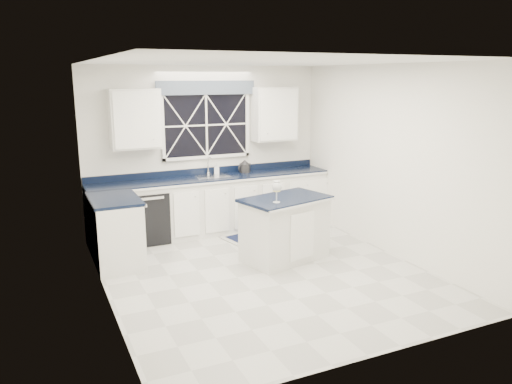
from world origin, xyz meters
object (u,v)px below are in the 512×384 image
island (285,228)px  kettle (245,167)px  wine_glass (277,188)px  soap_bottle (217,168)px  dishwasher (147,216)px  faucet (208,165)px

island → kettle: bearing=71.3°
wine_glass → soap_bottle: wine_glass is taller
dishwasher → island: (1.58, -1.60, 0.04)m
kettle → wine_glass: 1.94m
dishwasher → soap_bottle: bearing=10.0°
dishwasher → kettle: size_ratio=2.85×
wine_glass → soap_bottle: size_ratio=1.65×
wine_glass → soap_bottle: 2.02m
island → soap_bottle: (-0.33, 1.82, 0.58)m
dishwasher → wine_glass: (1.34, -1.80, 0.69)m
faucet → island: bearing=-74.9°
wine_glass → faucet: bearing=97.0°
kettle → soap_bottle: 0.48m
faucet → island: size_ratio=0.23×
dishwasher → faucet: faucet is taller
island → kettle: 1.81m
kettle → soap_bottle: kettle is taller
dishwasher → faucet: bearing=10.0°
dishwasher → kettle: bearing=3.5°
wine_glass → island: bearing=39.9°
wine_glass → soap_bottle: bearing=92.7°
island → soap_bottle: bearing=86.1°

